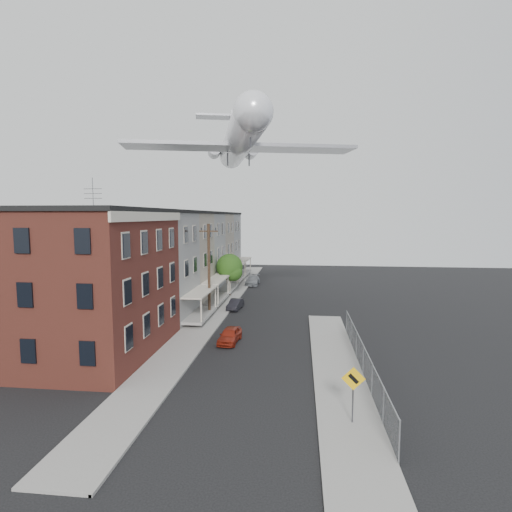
% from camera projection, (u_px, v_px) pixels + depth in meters
% --- Properties ---
extents(ground, '(120.00, 120.00, 0.00)m').
position_uv_depth(ground, '(237.00, 408.00, 20.28)').
color(ground, black).
rests_on(ground, ground).
extents(sidewalk_left, '(3.00, 62.00, 0.12)m').
position_uv_depth(sidewalk_left, '(223.00, 303.00, 44.62)').
color(sidewalk_left, gray).
rests_on(sidewalk_left, ground).
extents(sidewalk_right, '(3.00, 26.00, 0.12)m').
position_uv_depth(sidewalk_right, '(337.00, 367.00, 25.61)').
color(sidewalk_right, gray).
rests_on(sidewalk_right, ground).
extents(curb_left, '(0.15, 62.00, 0.14)m').
position_uv_depth(curb_left, '(235.00, 303.00, 44.46)').
color(curb_left, gray).
rests_on(curb_left, ground).
extents(curb_right, '(0.15, 26.00, 0.14)m').
position_uv_depth(curb_right, '(314.00, 366.00, 25.76)').
color(curb_right, gray).
rests_on(curb_right, ground).
extents(corner_building, '(10.31, 12.30, 12.15)m').
position_uv_depth(corner_building, '(84.00, 281.00, 28.01)').
color(corner_building, '#331710').
rests_on(corner_building, ground).
extents(row_house_a, '(11.98, 7.00, 10.30)m').
position_uv_depth(row_house_a, '(139.00, 265.00, 37.41)').
color(row_house_a, slate).
rests_on(row_house_a, ground).
extents(row_house_b, '(11.98, 7.00, 10.30)m').
position_uv_depth(row_house_b, '(164.00, 258.00, 44.33)').
color(row_house_b, slate).
rests_on(row_house_b, ground).
extents(row_house_c, '(11.98, 7.00, 10.30)m').
position_uv_depth(row_house_c, '(183.00, 252.00, 51.25)').
color(row_house_c, slate).
rests_on(row_house_c, ground).
extents(row_house_d, '(11.98, 7.00, 10.30)m').
position_uv_depth(row_house_d, '(197.00, 248.00, 58.18)').
color(row_house_d, slate).
rests_on(row_house_d, ground).
extents(row_house_e, '(11.98, 7.00, 10.30)m').
position_uv_depth(row_house_e, '(208.00, 244.00, 65.10)').
color(row_house_e, slate).
rests_on(row_house_e, ground).
extents(chainlink_fence, '(0.06, 18.06, 1.90)m').
position_uv_depth(chainlink_fence, '(363.00, 360.00, 24.36)').
color(chainlink_fence, gray).
rests_on(chainlink_fence, ground).
extents(warning_sign, '(1.10, 0.11, 2.80)m').
position_uv_depth(warning_sign, '(353.00, 386.00, 18.47)').
color(warning_sign, '#515156').
rests_on(warning_sign, ground).
extents(utility_pole, '(1.80, 0.26, 9.00)m').
position_uv_depth(utility_pole, '(209.00, 269.00, 38.24)').
color(utility_pole, black).
rests_on(utility_pole, ground).
extents(street_tree, '(3.22, 3.20, 5.20)m').
position_uv_depth(street_tree, '(230.00, 268.00, 48.14)').
color(street_tree, black).
rests_on(street_tree, ground).
extents(car_near, '(1.66, 3.54, 1.17)m').
position_uv_depth(car_near, '(230.00, 335.00, 30.74)').
color(car_near, maroon).
rests_on(car_near, ground).
extents(car_mid, '(1.50, 3.34, 1.07)m').
position_uv_depth(car_mid, '(235.00, 304.00, 41.71)').
color(car_mid, black).
rests_on(car_mid, ground).
extents(car_far, '(1.84, 4.42, 1.28)m').
position_uv_depth(car_far, '(253.00, 280.00, 56.64)').
color(car_far, gray).
rests_on(car_far, ground).
extents(airplane, '(21.80, 24.93, 7.18)m').
position_uv_depth(airplane, '(239.00, 141.00, 39.22)').
color(airplane, silver).
rests_on(airplane, ground).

